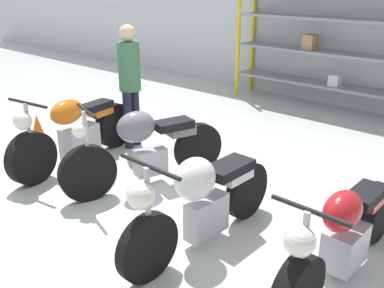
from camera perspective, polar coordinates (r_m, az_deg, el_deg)
ground_plane at (r=4.82m, az=-3.20°, el=-9.08°), size 30.00×30.00×0.00m
back_wall at (r=8.82m, az=22.87°, el=15.61°), size 30.00×0.08×3.60m
shelving_rack at (r=8.56m, az=20.80°, el=13.11°), size 4.86×0.63×2.75m
motorcycle_orange at (r=6.08m, az=-15.27°, el=1.44°), size 0.71×2.18×1.06m
motorcycle_grey at (r=5.24m, az=-6.21°, el=-0.40°), size 0.86×2.11×1.10m
motorcycle_white at (r=4.03m, az=1.29°, el=-7.37°), size 0.68×2.04×1.06m
motorcycle_red at (r=3.89m, az=19.51°, el=-11.37°), size 0.59×2.14×0.97m
person_browsing at (r=6.38m, az=-8.31°, el=8.89°), size 0.37×0.37×1.82m
traffic_cone at (r=6.77m, az=-19.80°, el=1.40°), size 0.32×0.32×0.55m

